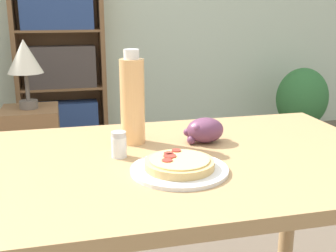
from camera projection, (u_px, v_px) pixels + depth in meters
dining_table at (162, 194)px, 1.17m from camera, size 1.30×0.76×0.76m
pizza_on_plate at (179, 166)px, 1.05m from camera, size 0.25×0.25×0.04m
grape_bunch at (204, 130)px, 1.27m from camera, size 0.12×0.10×0.08m
drink_bottle at (132, 100)px, 1.24m from camera, size 0.07×0.07×0.28m
salt_shaker at (119, 145)px, 1.15m from camera, size 0.04×0.04×0.07m
bookshelf at (61, 64)px, 3.52m from camera, size 0.73×0.26×1.47m
side_table at (33, 151)px, 2.65m from camera, size 0.34×0.34×0.56m
table_lamp at (25, 60)px, 2.50m from camera, size 0.21×0.21×0.42m
potted_plant_floor at (302, 102)px, 3.78m from camera, size 0.47×0.40×0.64m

